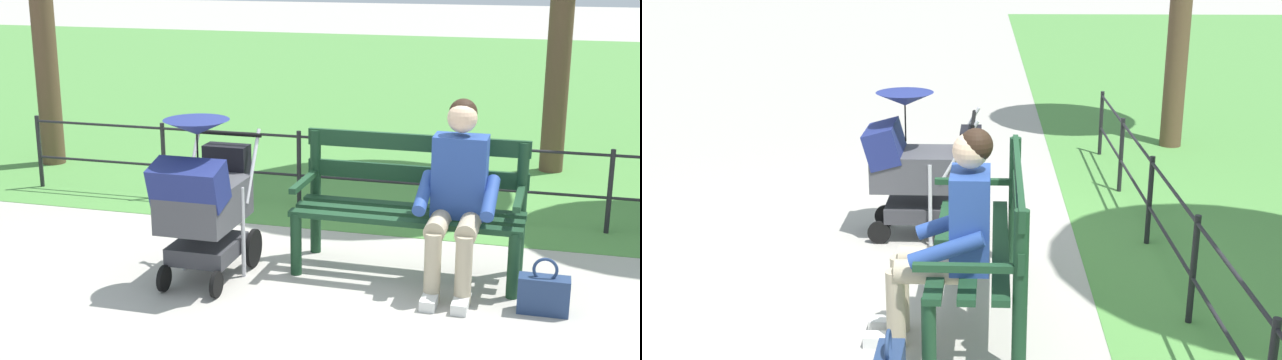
# 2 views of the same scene
# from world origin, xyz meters

# --- Properties ---
(ground_plane) EXTENTS (60.00, 60.00, 0.00)m
(ground_plane) POSITION_xyz_m (0.00, 0.00, 0.00)
(ground_plane) COLOR #ADA89E
(park_bench) EXTENTS (1.61, 0.62, 0.96)m
(park_bench) POSITION_xyz_m (-0.55, -0.12, 0.53)
(park_bench) COLOR #193D23
(park_bench) RESTS_ON ground
(person_on_bench) EXTENTS (0.54, 0.74, 1.28)m
(person_on_bench) POSITION_xyz_m (-0.89, 0.11, 0.68)
(person_on_bench) COLOR tan
(person_on_bench) RESTS_ON ground
(stroller) EXTENTS (0.52, 0.90, 1.15)m
(stroller) POSITION_xyz_m (0.78, 0.45, 0.59)
(stroller) COLOR black
(stroller) RESTS_ON ground
(park_fence) EXTENTS (6.55, 0.04, 0.70)m
(park_fence) POSITION_xyz_m (0.00, -1.34, 0.42)
(park_fence) COLOR black
(park_fence) RESTS_ON ground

